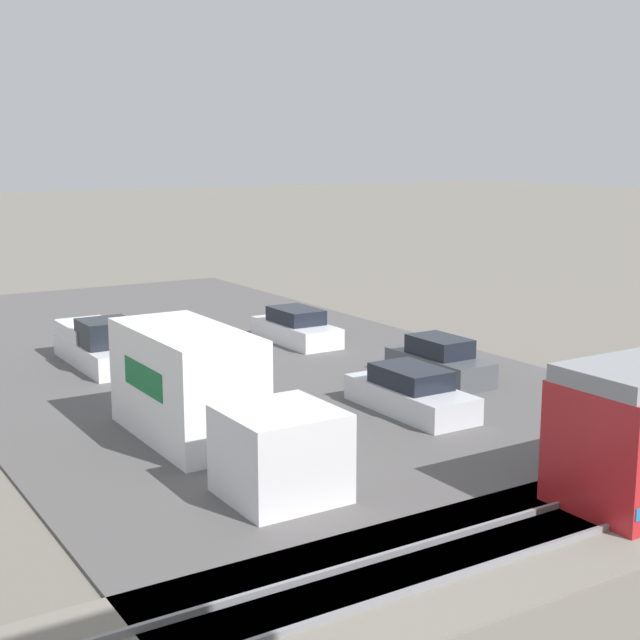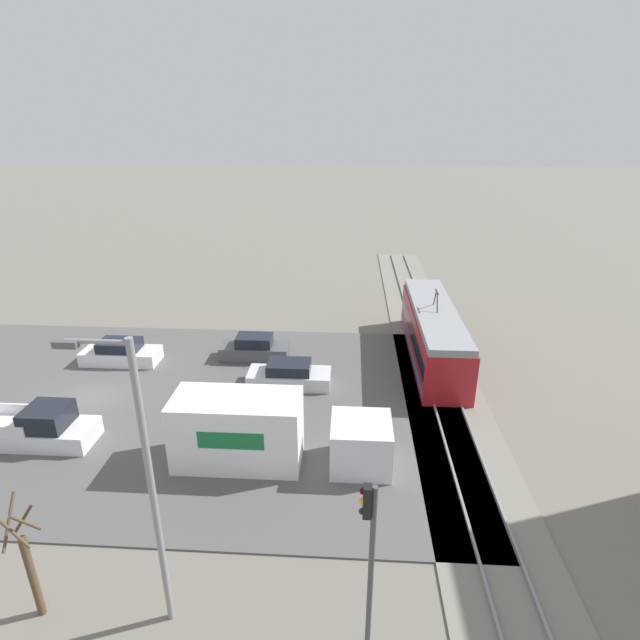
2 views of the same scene
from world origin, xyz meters
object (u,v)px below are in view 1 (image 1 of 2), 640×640
object	(u,v)px
box_truck	(206,398)
sedan_car_0	(439,362)
sedan_car_1	(296,328)
sedan_car_2	(410,393)
pickup_truck	(101,347)

from	to	relation	value
box_truck	sedan_car_0	distance (m)	10.68
box_truck	sedan_car_1	size ratio (longest dim) A/B	2.01
sedan_car_2	pickup_truck	bearing A→B (deg)	119.14
box_truck	sedan_car_1	distance (m)	14.29
sedan_car_1	sedan_car_0	bearing A→B (deg)	97.37
sedan_car_0	sedan_car_2	world-z (taller)	sedan_car_0
pickup_truck	sedan_car_1	world-z (taller)	pickup_truck
sedan_car_2	sedan_car_0	bearing A→B (deg)	38.05
sedan_car_2	sedan_car_1	bearing A→B (deg)	78.28
sedan_car_0	sedan_car_2	distance (m)	4.25
sedan_car_0	sedan_car_1	distance (m)	8.39
box_truck	sedan_car_0	xyz separation A→B (m)	(-10.35, -2.52, -0.82)
box_truck	sedan_car_2	xyz separation A→B (m)	(-7.01, 0.10, -0.87)
sedan_car_1	box_truck	bearing A→B (deg)	49.43
sedan_car_0	sedan_car_1	bearing A→B (deg)	-82.63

